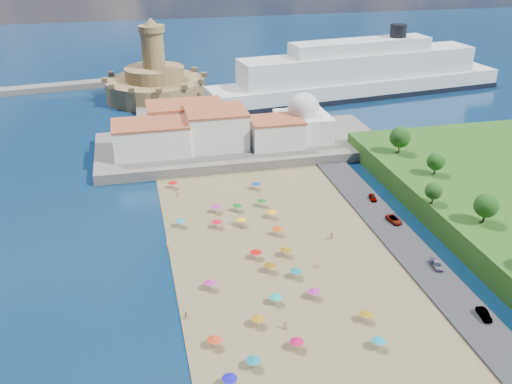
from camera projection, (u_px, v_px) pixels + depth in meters
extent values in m
plane|color=#071938|center=(264.00, 281.00, 115.99)|extent=(700.00, 700.00, 0.00)
cube|color=#59544C|center=(240.00, 146.00, 181.60)|extent=(90.00, 36.00, 3.00)
cube|color=#59544C|center=(162.00, 118.00, 208.04)|extent=(18.00, 70.00, 2.40)
cube|color=silver|center=(151.00, 139.00, 169.81)|extent=(22.00, 14.00, 9.00)
cube|color=silver|center=(216.00, 129.00, 175.20)|extent=(18.00, 16.00, 11.00)
cube|color=silver|center=(276.00, 133.00, 175.99)|extent=(16.00, 12.00, 8.00)
cube|color=silver|center=(186.00, 120.00, 184.35)|extent=(24.00, 14.00, 10.00)
cube|color=silver|center=(303.00, 127.00, 181.54)|extent=(16.00, 16.00, 8.00)
sphere|color=silver|center=(304.00, 108.00, 178.96)|extent=(10.00, 10.00, 10.00)
cylinder|color=silver|center=(304.00, 97.00, 177.33)|extent=(1.20, 1.20, 1.60)
cylinder|color=#9C814E|center=(156.00, 89.00, 233.23)|extent=(40.00, 40.00, 8.00)
cylinder|color=#9C814E|center=(155.00, 73.00, 230.44)|extent=(24.00, 24.00, 5.00)
cylinder|color=#9C814E|center=(153.00, 50.00, 226.36)|extent=(9.00, 9.00, 14.00)
cylinder|color=#9C814E|center=(151.00, 29.00, 222.83)|extent=(10.40, 10.40, 2.40)
cone|color=#9C814E|center=(151.00, 21.00, 221.67)|extent=(6.00, 6.00, 3.00)
cube|color=black|center=(357.00, 93.00, 238.67)|extent=(130.34, 35.82, 2.07)
cube|color=silver|center=(358.00, 87.00, 237.46)|extent=(129.30, 35.29, 7.68)
cube|color=silver|center=(359.00, 65.00, 233.61)|extent=(103.49, 28.57, 10.24)
cube|color=silver|center=(361.00, 46.00, 230.31)|extent=(60.76, 19.63, 5.12)
cylinder|color=black|center=(398.00, 31.00, 233.51)|extent=(6.82, 6.82, 5.12)
cylinder|color=gray|center=(217.00, 224.00, 135.00)|extent=(0.07, 0.07, 2.00)
cone|color=red|center=(217.00, 221.00, 134.61)|extent=(2.50, 2.50, 0.60)
cylinder|color=gray|center=(253.00, 363.00, 92.55)|extent=(0.07, 0.07, 2.00)
cone|color=#0F748B|center=(253.00, 359.00, 92.16)|extent=(2.50, 2.50, 0.60)
cylinder|color=gray|center=(286.00, 252.00, 123.55)|extent=(0.07, 0.07, 2.00)
cone|color=#835E0B|center=(286.00, 249.00, 123.16)|extent=(2.50, 2.50, 0.60)
cylinder|color=gray|center=(296.00, 274.00, 116.07)|extent=(0.07, 0.07, 2.00)
cone|color=#0E6C81|center=(296.00, 270.00, 115.69)|extent=(2.50, 2.50, 0.60)
cylinder|color=gray|center=(276.00, 300.00, 108.10)|extent=(0.07, 0.07, 2.00)
cone|color=#11A090|center=(276.00, 296.00, 107.71)|extent=(2.50, 2.50, 0.60)
cylinder|color=gray|center=(258.00, 321.00, 102.24)|extent=(0.07, 0.07, 2.00)
cone|color=#9E740E|center=(258.00, 317.00, 101.85)|extent=(2.50, 2.50, 0.60)
cylinder|color=gray|center=(278.00, 231.00, 131.93)|extent=(0.07, 0.07, 2.00)
cone|color=#CE4509|center=(278.00, 228.00, 131.55)|extent=(2.50, 2.50, 0.60)
cylinder|color=gray|center=(271.00, 214.00, 139.52)|extent=(0.07, 0.07, 2.00)
cone|color=#FEA30D|center=(271.00, 211.00, 139.14)|extent=(2.50, 2.50, 0.60)
cylinder|color=gray|center=(366.00, 317.00, 103.40)|extent=(0.07, 0.07, 2.00)
cone|color=#966E0D|center=(366.00, 313.00, 103.01)|extent=(2.50, 2.50, 0.60)
cylinder|color=gray|center=(237.00, 208.00, 142.81)|extent=(0.07, 0.07, 2.00)
cone|color=#12681E|center=(237.00, 204.00, 142.43)|extent=(2.50, 2.50, 0.60)
cylinder|color=gray|center=(256.00, 186.00, 154.56)|extent=(0.07, 0.07, 2.00)
cone|color=#0D32AE|center=(256.00, 183.00, 154.17)|extent=(2.50, 2.50, 0.60)
cylinder|color=gray|center=(256.00, 255.00, 122.68)|extent=(0.07, 0.07, 2.00)
cone|color=red|center=(256.00, 251.00, 122.29)|extent=(2.50, 2.50, 0.60)
cylinder|color=gray|center=(270.00, 268.00, 118.02)|extent=(0.07, 0.07, 2.00)
cone|color=#84590C|center=(270.00, 264.00, 117.63)|extent=(2.50, 2.50, 0.60)
cylinder|color=gray|center=(241.00, 222.00, 136.04)|extent=(0.07, 0.07, 2.00)
cone|color=yellow|center=(241.00, 219.00, 135.65)|extent=(2.50, 2.50, 0.60)
cylinder|color=gray|center=(230.00, 381.00, 88.92)|extent=(0.07, 0.07, 2.00)
cone|color=#140DAE|center=(230.00, 377.00, 88.53)|extent=(2.50, 2.50, 0.60)
cylinder|color=gray|center=(314.00, 294.00, 109.75)|extent=(0.07, 0.07, 2.00)
cone|color=#A02287|center=(314.00, 290.00, 109.36)|extent=(2.50, 2.50, 0.60)
cylinder|color=gray|center=(210.00, 285.00, 112.39)|extent=(0.07, 0.07, 2.00)
cone|color=#AF2579|center=(210.00, 281.00, 112.00)|extent=(2.50, 2.50, 0.60)
cylinder|color=gray|center=(214.00, 343.00, 97.09)|extent=(0.07, 0.07, 2.00)
cone|color=red|center=(214.00, 338.00, 96.71)|extent=(2.50, 2.50, 0.60)
cylinder|color=gray|center=(181.00, 223.00, 135.51)|extent=(0.07, 0.07, 2.00)
cone|color=teal|center=(180.00, 220.00, 135.12)|extent=(2.50, 2.50, 0.60)
cylinder|color=gray|center=(297.00, 344.00, 96.65)|extent=(0.07, 0.07, 2.00)
cone|color=#AF0E44|center=(297.00, 340.00, 96.27)|extent=(2.50, 2.50, 0.60)
cylinder|color=gray|center=(378.00, 344.00, 96.81)|extent=(0.07, 0.07, 2.00)
cone|color=teal|center=(379.00, 340.00, 96.43)|extent=(2.50, 2.50, 0.60)
cylinder|color=gray|center=(216.00, 209.00, 142.15)|extent=(0.07, 0.07, 2.00)
cone|color=#A9248D|center=(216.00, 206.00, 141.76)|extent=(2.50, 2.50, 0.60)
cylinder|color=gray|center=(173.00, 185.00, 155.10)|extent=(0.07, 0.07, 2.00)
cone|color=red|center=(173.00, 182.00, 154.71)|extent=(2.50, 2.50, 0.60)
cylinder|color=gray|center=(262.00, 203.00, 145.26)|extent=(0.07, 0.07, 2.00)
cone|color=#12651A|center=(262.00, 200.00, 144.87)|extent=(2.50, 2.50, 0.60)
imported|color=tan|center=(318.00, 264.00, 119.56)|extent=(0.53, 0.70, 1.73)
imported|color=tan|center=(243.00, 225.00, 134.82)|extent=(1.12, 1.08, 1.81)
imported|color=tan|center=(332.00, 236.00, 130.18)|extent=(1.62, 1.56, 1.84)
imported|color=tan|center=(167.00, 244.00, 126.95)|extent=(1.16, 1.12, 1.59)
imported|color=tan|center=(186.00, 315.00, 104.21)|extent=(0.88, 0.97, 1.62)
imported|color=tan|center=(177.00, 195.00, 149.68)|extent=(1.11, 0.90, 1.77)
imported|color=tan|center=(261.00, 193.00, 150.76)|extent=(0.63, 1.04, 1.58)
imported|color=tan|center=(285.00, 325.00, 101.43)|extent=(1.03, 1.05, 1.82)
imported|color=gray|center=(437.00, 265.00, 118.89)|extent=(2.17, 4.53, 1.27)
imported|color=gray|center=(394.00, 220.00, 136.83)|extent=(2.91, 5.03, 1.32)
imported|color=gray|center=(484.00, 314.00, 103.89)|extent=(1.97, 4.30, 1.37)
imported|color=gray|center=(373.00, 197.00, 147.89)|extent=(2.11, 3.99, 1.29)
cylinder|color=#382314|center=(484.00, 216.00, 125.26)|extent=(0.50, 0.50, 2.98)
sphere|color=#14380F|center=(486.00, 206.00, 124.11)|extent=(5.37, 5.37, 5.37)
cylinder|color=#382314|center=(432.00, 199.00, 133.99)|extent=(0.50, 0.50, 2.31)
sphere|color=#14380F|center=(434.00, 191.00, 133.10)|extent=(4.15, 4.15, 4.15)
cylinder|color=#382314|center=(435.00, 170.00, 149.19)|extent=(0.50, 0.50, 2.62)
sphere|color=#14380F|center=(436.00, 162.00, 148.18)|extent=(4.71, 4.71, 4.71)
cylinder|color=#382314|center=(399.00, 147.00, 163.17)|extent=(0.50, 0.50, 3.35)
sphere|color=#14380F|center=(400.00, 137.00, 161.87)|extent=(6.03, 6.03, 6.03)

